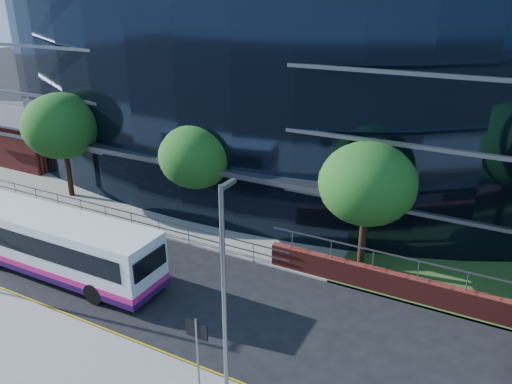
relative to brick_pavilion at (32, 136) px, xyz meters
The scene contains 14 objects.
ground 25.88m from the brick_pavilion, 31.53° to the right, with size 200.00×200.00×0.00m, color black.
kerb 26.41m from the brick_pavilion, 33.38° to the right, with size 80.00×0.25×0.16m, color gray.
yellow_line_outer 26.31m from the brick_pavilion, 33.02° to the right, with size 80.00×0.08×0.01m, color gold.
yellow_line_inner 26.23m from the brick_pavilion, 32.74° to the right, with size 80.00×0.08×0.01m, color gold.
far_forecourt 16.30m from the brick_pavilion, ahead, with size 50.00×8.00×0.10m, color gray.
glass_office 20.37m from the brick_pavilion, 22.21° to the left, with size 44.00×23.10×16.00m.
brick_pavilion is the anchor object (origin of this frame).
guard_railings 15.48m from the brick_pavilion, 24.90° to the right, with size 24.00×0.05×1.10m.
street_sign 30.49m from the brick_pavilion, 29.65° to the right, with size 0.85×0.09×2.80m.
tree_far_a 10.48m from the brick_pavilion, 26.55° to the right, with size 4.95×4.95×6.98m.
tree_far_b 19.55m from the brick_pavilion, 11.88° to the right, with size 4.29×4.29×6.05m.
tree_far_c 29.46m from the brick_pavilion, ahead, with size 4.62×4.62×6.51m.
streetlight_east 32.19m from the brick_pavilion, 29.24° to the right, with size 0.15×0.77×8.00m.
city_bus 20.22m from the brick_pavilion, 35.98° to the right, with size 11.22×2.71×3.02m.
Camera 1 is at (12.61, -12.62, 12.95)m, focal length 35.00 mm.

